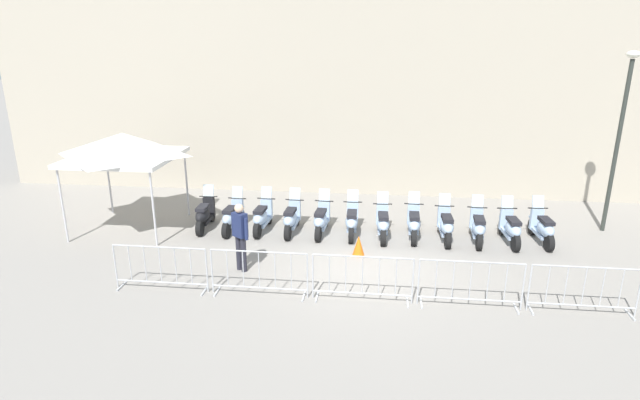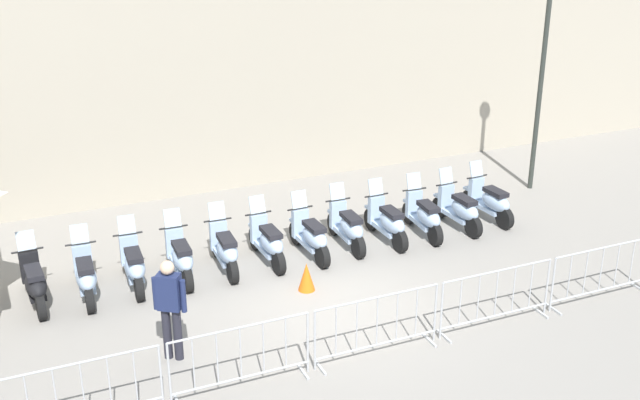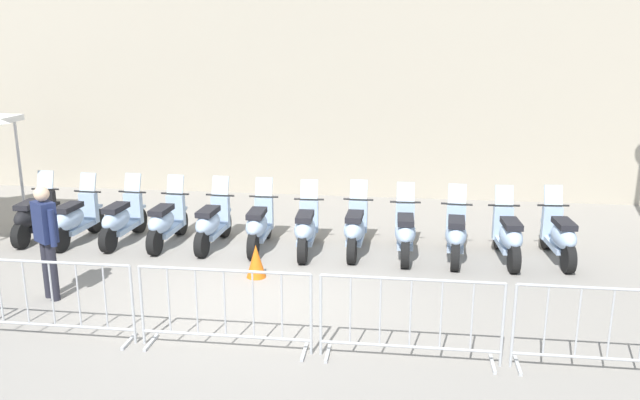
{
  "view_description": "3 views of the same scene",
  "coord_description": "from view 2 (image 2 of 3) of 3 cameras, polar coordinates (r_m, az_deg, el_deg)",
  "views": [
    {
      "loc": [
        0.03,
        -11.66,
        5.46
      ],
      "look_at": [
        -1.33,
        2.16,
        1.09
      ],
      "focal_mm": 28.5,
      "sensor_mm": 36.0,
      "label": 1
    },
    {
      "loc": [
        -5.43,
        -11.22,
        7.09
      ],
      "look_at": [
        0.81,
        2.35,
        1.1
      ],
      "focal_mm": 44.37,
      "sensor_mm": 36.0,
      "label": 2
    },
    {
      "loc": [
        1.96,
        -8.8,
        3.82
      ],
      "look_at": [
        0.77,
        1.83,
        1.07
      ],
      "focal_mm": 35.82,
      "sensor_mm": 36.0,
      "label": 3
    }
  ],
  "objects": [
    {
      "name": "ground_plane",
      "position": [
        14.34,
        0.99,
        -7.78
      ],
      "size": [
        120.0,
        120.0,
        0.0
      ],
      "primitive_type": "plane",
      "color": "gray"
    },
    {
      "name": "motorcycle_0",
      "position": [
        15.09,
        -19.89,
        -5.64
      ],
      "size": [
        0.56,
        1.72,
        1.24
      ],
      "color": "black",
      "rests_on": "ground"
    },
    {
      "name": "motorcycle_1",
      "position": [
        15.06,
        -16.55,
        -5.27
      ],
      "size": [
        0.56,
        1.73,
        1.24
      ],
      "color": "black",
      "rests_on": "ground"
    },
    {
      "name": "motorcycle_2",
      "position": [
        15.23,
        -13.3,
        -4.61
      ],
      "size": [
        0.56,
        1.73,
        1.24
      ],
      "color": "black",
      "rests_on": "ground"
    },
    {
      "name": "motorcycle_3",
      "position": [
        15.35,
        -10.03,
        -4.12
      ],
      "size": [
        0.56,
        1.72,
        1.24
      ],
      "color": "black",
      "rests_on": "ground"
    },
    {
      "name": "motorcycle_4",
      "position": [
        15.55,
        -6.87,
        -3.58
      ],
      "size": [
        0.56,
        1.73,
        1.24
      ],
      "color": "black",
      "rests_on": "ground"
    },
    {
      "name": "motorcycle_5",
      "position": [
        15.79,
        -3.77,
        -3.04
      ],
      "size": [
        0.56,
        1.72,
        1.24
      ],
      "color": "black",
      "rests_on": "ground"
    },
    {
      "name": "motorcycle_6",
      "position": [
        16.01,
        -0.68,
        -2.63
      ],
      "size": [
        0.56,
        1.72,
        1.24
      ],
      "color": "black",
      "rests_on": "ground"
    },
    {
      "name": "motorcycle_7",
      "position": [
        16.43,
        2.01,
        -1.98
      ],
      "size": [
        0.56,
        1.72,
        1.24
      ],
      "color": "black",
      "rests_on": "ground"
    },
    {
      "name": "motorcycle_8",
      "position": [
        16.73,
        4.89,
        -1.59
      ],
      "size": [
        0.56,
        1.72,
        1.24
      ],
      "color": "black",
      "rests_on": "ground"
    },
    {
      "name": "motorcycle_9",
      "position": [
        17.12,
        7.52,
        -1.14
      ],
      "size": [
        0.56,
        1.73,
        1.24
      ],
      "color": "black",
      "rests_on": "ground"
    },
    {
      "name": "motorcycle_10",
      "position": [
        17.59,
        10.01,
        -0.66
      ],
      "size": [
        0.56,
        1.72,
        1.24
      ],
      "color": "black",
      "rests_on": "ground"
    },
    {
      "name": "motorcycle_11",
      "position": [
        18.15,
        12.15,
        -0.1
      ],
      "size": [
        0.56,
        1.72,
        1.24
      ],
      "color": "black",
      "rests_on": "ground"
    },
    {
      "name": "barrier_segment_0",
      "position": [
        11.7,
        -16.68,
        -13.33
      ],
      "size": [
        2.2,
        0.48,
        1.07
      ],
      "color": "#B2B5B7",
      "rests_on": "ground"
    },
    {
      "name": "barrier_segment_1",
      "position": [
        12.05,
        -5.73,
        -11.28
      ],
      "size": [
        2.2,
        0.48,
        1.07
      ],
      "color": "#B2B5B7",
      "rests_on": "ground"
    },
    {
      "name": "barrier_segment_2",
      "position": [
        12.8,
        4.13,
        -9.07
      ],
      "size": [
        2.2,
        0.48,
        1.07
      ],
      "color": "#B2B5B7",
      "rests_on": "ground"
    },
    {
      "name": "barrier_segment_3",
      "position": [
        13.88,
        12.57,
        -6.94
      ],
      "size": [
        2.2,
        0.48,
        1.07
      ],
      "color": "#B2B5B7",
      "rests_on": "ground"
    },
    {
      "name": "barrier_segment_4",
      "position": [
        15.24,
        19.58,
        -5.03
      ],
      "size": [
        2.2,
        0.48,
        1.07
      ],
      "color": "#B2B5B7",
      "rests_on": "ground"
    },
    {
      "name": "street_lamp",
      "position": [
        19.64,
        15.79,
        9.57
      ],
      "size": [
        0.36,
        0.36,
        5.2
      ],
      "color": "#2D332D",
      "rests_on": "ground"
    },
    {
      "name": "officer_near_row_end",
      "position": [
        12.67,
        -10.76,
        -7.39
      ],
      "size": [
        0.46,
        0.39,
        1.73
      ],
      "color": "#23232D",
      "rests_on": "ground"
    },
    {
      "name": "traffic_cone",
      "position": [
        14.81,
        -0.98,
        -5.55
      ],
      "size": [
        0.32,
        0.32,
        0.55
      ],
      "primitive_type": "cone",
      "color": "orange",
      "rests_on": "ground"
    }
  ]
}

